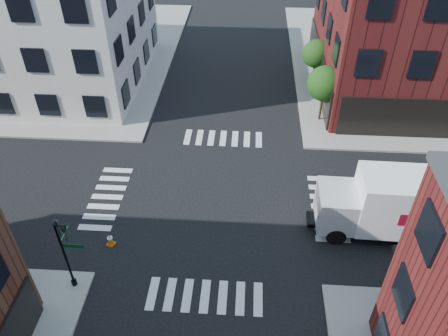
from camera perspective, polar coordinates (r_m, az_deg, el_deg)
ground at (r=27.72m, az=-1.07°, el=-4.44°), size 120.00×120.00×0.00m
sidewalk_ne at (r=49.13m, az=26.98°, el=12.03°), size 30.00×30.00×0.15m
sidewalk_nw at (r=50.66m, az=-24.12°, el=13.64°), size 30.00×30.00×0.15m
building_nw at (r=43.79m, az=-26.16°, el=17.20°), size 22.00×16.00×11.00m
tree_near at (r=34.46m, az=13.09°, el=10.48°), size 2.69×2.69×4.49m
tree_far at (r=39.92m, az=12.03°, el=14.22°), size 2.43×2.43×4.07m
signal_pole at (r=22.68m, az=-20.03°, el=-9.75°), size 1.29×1.24×4.60m
box_truck at (r=26.38m, az=22.04°, el=-4.50°), size 9.03×2.91×4.05m
traffic_cone at (r=25.83m, az=-14.66°, el=-9.03°), size 0.53×0.53×0.78m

